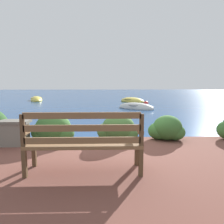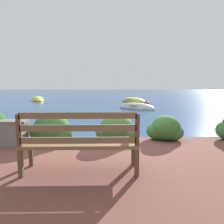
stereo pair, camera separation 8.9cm
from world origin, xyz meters
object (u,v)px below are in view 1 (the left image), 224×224
object	(u,v)px
rowboat_mid	(132,101)
mooring_buoy	(146,104)
rowboat_nearest	(136,108)
rowboat_far	(37,100)
park_bench	(84,140)

from	to	relation	value
rowboat_mid	mooring_buoy	xyz separation A→B (m)	(0.65, -2.37, 0.01)
rowboat_nearest	rowboat_mid	xyz separation A→B (m)	(0.34, 4.50, 0.00)
rowboat_nearest	mooring_buoy	size ratio (longest dim) A/B	5.84
mooring_buoy	rowboat_nearest	bearing A→B (deg)	-114.98
rowboat_far	rowboat_mid	bearing A→B (deg)	59.97
rowboat_far	park_bench	bearing A→B (deg)	-0.63
park_bench	rowboat_mid	bearing A→B (deg)	77.23
park_bench	rowboat_far	xyz separation A→B (m)	(-5.49, 15.43, -0.65)
rowboat_far	mooring_buoy	xyz separation A→B (m)	(8.60, -3.75, 0.01)
park_bench	rowboat_mid	distance (m)	14.29
park_bench	mooring_buoy	world-z (taller)	park_bench
mooring_buoy	rowboat_far	bearing A→B (deg)	156.45
park_bench	rowboat_far	bearing A→B (deg)	106.72
park_bench	rowboat_far	distance (m)	16.39
park_bench	rowboat_nearest	distance (m)	9.81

